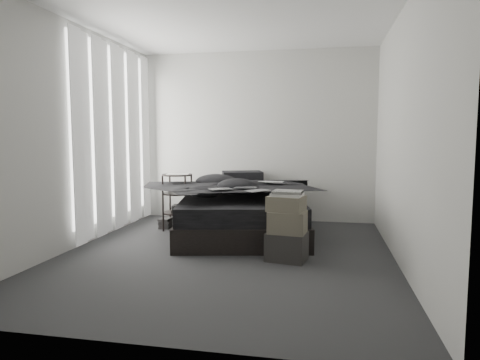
% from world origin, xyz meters
% --- Properties ---
extents(floor, '(3.60, 4.20, 0.01)m').
position_xyz_m(floor, '(0.00, 0.00, 0.00)').
color(floor, '#2C2C2E').
rests_on(floor, ground).
extents(ceiling, '(3.60, 4.20, 0.01)m').
position_xyz_m(ceiling, '(0.00, 0.00, 2.60)').
color(ceiling, white).
rests_on(ceiling, ground).
extents(wall_back, '(3.60, 0.01, 2.60)m').
position_xyz_m(wall_back, '(0.00, 2.10, 1.30)').
color(wall_back, beige).
rests_on(wall_back, ground).
extents(wall_front, '(3.60, 0.01, 2.60)m').
position_xyz_m(wall_front, '(0.00, -2.10, 1.30)').
color(wall_front, beige).
rests_on(wall_front, ground).
extents(wall_left, '(0.01, 4.20, 2.60)m').
position_xyz_m(wall_left, '(-1.80, 0.00, 1.30)').
color(wall_left, beige).
rests_on(wall_left, ground).
extents(wall_right, '(0.01, 4.20, 2.60)m').
position_xyz_m(wall_right, '(1.80, 0.00, 1.30)').
color(wall_right, beige).
rests_on(wall_right, ground).
extents(window_left, '(0.02, 2.00, 2.30)m').
position_xyz_m(window_left, '(-1.78, 0.90, 1.35)').
color(window_left, white).
rests_on(window_left, wall_left).
extents(curtain_left, '(0.06, 2.12, 2.48)m').
position_xyz_m(curtain_left, '(-1.73, 0.90, 1.28)').
color(curtain_left, white).
rests_on(curtain_left, wall_left).
extents(bed, '(1.96, 2.35, 0.28)m').
position_xyz_m(bed, '(-0.03, 1.02, 0.14)').
color(bed, black).
rests_on(bed, floor).
extents(mattress, '(1.89, 2.28, 0.22)m').
position_xyz_m(mattress, '(-0.03, 1.02, 0.39)').
color(mattress, black).
rests_on(mattress, bed).
extents(duvet, '(1.86, 2.05, 0.24)m').
position_xyz_m(duvet, '(-0.02, 0.97, 0.63)').
color(duvet, black).
rests_on(duvet, mattress).
extents(pillow_lower, '(0.70, 0.54, 0.14)m').
position_xyz_m(pillow_lower, '(-0.24, 1.80, 0.58)').
color(pillow_lower, black).
rests_on(pillow_lower, mattress).
extents(pillow_upper, '(0.68, 0.56, 0.13)m').
position_xyz_m(pillow_upper, '(-0.16, 1.80, 0.71)').
color(pillow_upper, black).
rests_on(pillow_upper, pillow_lower).
extents(laptop, '(0.36, 0.25, 0.03)m').
position_xyz_m(laptop, '(0.34, 1.15, 0.76)').
color(laptop, silver).
rests_on(laptop, duvet).
extents(comic_a, '(0.31, 0.29, 0.01)m').
position_xyz_m(comic_a, '(-0.16, 0.42, 0.75)').
color(comic_a, black).
rests_on(comic_a, duvet).
extents(comic_b, '(0.26, 0.17, 0.01)m').
position_xyz_m(comic_b, '(0.10, 0.63, 0.76)').
color(comic_b, black).
rests_on(comic_b, duvet).
extents(comic_c, '(0.31, 0.31, 0.01)m').
position_xyz_m(comic_c, '(0.29, 0.36, 0.76)').
color(comic_c, black).
rests_on(comic_c, duvet).
extents(side_stand, '(0.44, 0.44, 0.77)m').
position_xyz_m(side_stand, '(-0.96, 1.15, 0.38)').
color(side_stand, black).
rests_on(side_stand, floor).
extents(papers, '(0.34, 0.28, 0.02)m').
position_xyz_m(papers, '(-0.95, 1.14, 0.78)').
color(papers, white).
rests_on(papers, side_stand).
extents(floor_books, '(0.16, 0.22, 0.15)m').
position_xyz_m(floor_books, '(-1.16, 1.20, 0.07)').
color(floor_books, black).
rests_on(floor_books, floor).
extents(box_lower, '(0.45, 0.38, 0.30)m').
position_xyz_m(box_lower, '(0.67, -0.08, 0.15)').
color(box_lower, '#242424').
rests_on(box_lower, floor).
extents(box_mid, '(0.41, 0.34, 0.23)m').
position_xyz_m(box_mid, '(0.68, -0.09, 0.41)').
color(box_mid, '#5C5648').
rests_on(box_mid, box_lower).
extents(box_upper, '(0.42, 0.36, 0.16)m').
position_xyz_m(box_upper, '(0.66, -0.08, 0.60)').
color(box_upper, '#5C5648').
rests_on(box_upper, box_mid).
extents(art_book_white, '(0.35, 0.30, 0.03)m').
position_xyz_m(art_book_white, '(0.67, -0.08, 0.70)').
color(art_book_white, silver).
rests_on(art_book_white, box_upper).
extents(art_book_snake, '(0.31, 0.26, 0.03)m').
position_xyz_m(art_book_snake, '(0.68, -0.09, 0.73)').
color(art_book_snake, silver).
rests_on(art_book_snake, art_book_white).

